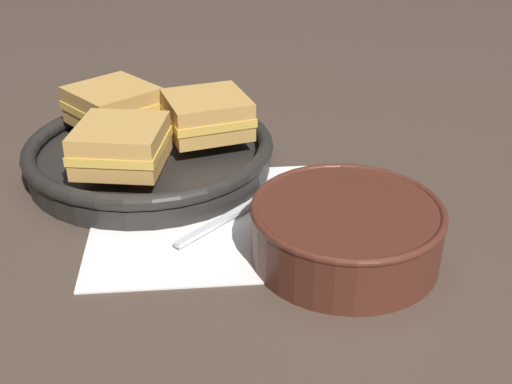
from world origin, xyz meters
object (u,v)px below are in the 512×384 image
at_px(spoon, 261,198).
at_px(sandwich_far_left, 113,105).
at_px(sandwich_near_right, 207,115).
at_px(sandwich_near_left, 121,145).
at_px(soup_bowl, 346,228).
at_px(skillet, 150,154).

relative_size(spoon, sandwich_far_left, 1.14).
bearing_deg(spoon, sandwich_near_right, 73.31).
bearing_deg(spoon, sandwich_far_left, 95.03).
distance_m(sandwich_near_left, sandwich_far_left, 0.12).
relative_size(soup_bowl, sandwich_near_right, 1.64).
relative_size(sandwich_near_left, sandwich_near_right, 1.04).
bearing_deg(soup_bowl, sandwich_far_left, 128.59).
xyz_separation_m(sandwich_near_left, sandwich_far_left, (-0.01, 0.12, 0.00)).
relative_size(spoon, skillet, 0.50).
distance_m(sandwich_near_right, sandwich_far_left, 0.12).
xyz_separation_m(spoon, sandwich_near_left, (-0.15, 0.04, 0.06)).
distance_m(spoon, sandwich_near_right, 0.13).
bearing_deg(sandwich_far_left, spoon, -45.69).
height_order(sandwich_near_right, sandwich_far_left, same).
height_order(skillet, sandwich_far_left, sandwich_far_left).
relative_size(sandwich_near_right, sandwich_far_left, 0.84).
height_order(skillet, sandwich_near_left, sandwich_near_left).
height_order(spoon, skillet, skillet).
bearing_deg(sandwich_near_right, spoon, -67.41).
bearing_deg(skillet, sandwich_near_left, -114.25).
relative_size(soup_bowl, skillet, 0.61).
bearing_deg(sandwich_near_left, skillet, 65.75).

